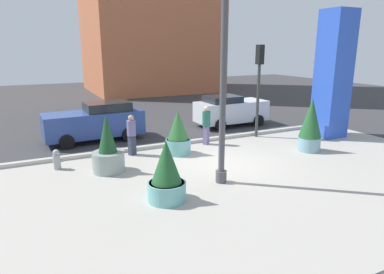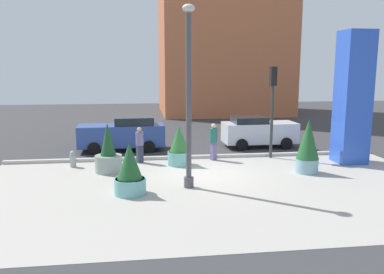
{
  "view_description": "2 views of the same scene",
  "coord_description": "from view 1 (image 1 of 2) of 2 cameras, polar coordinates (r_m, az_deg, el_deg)",
  "views": [
    {
      "loc": [
        -6.5,
        -10.73,
        4.34
      ],
      "look_at": [
        -1.41,
        -0.27,
        1.29
      ],
      "focal_mm": 32.43,
      "sensor_mm": 36.0,
      "label": 1
    },
    {
      "loc": [
        -2.71,
        -15.58,
        4.36
      ],
      "look_at": [
        -0.7,
        -0.35,
        1.68
      ],
      "focal_mm": 37.19,
      "sensor_mm": 36.0,
      "label": 2
    }
  ],
  "objects": [
    {
      "name": "ground_plane",
      "position": [
        16.67,
        -2.04,
        -0.39
      ],
      "size": [
        60.0,
        60.0,
        0.0
      ],
      "primitive_type": "plane",
      "color": "#38383A"
    },
    {
      "name": "plaza_pavement",
      "position": [
        11.72,
        10.05,
        -7.27
      ],
      "size": [
        18.0,
        10.0,
        0.02
      ],
      "primitive_type": "cube",
      "color": "#ADA89E",
      "rests_on": "ground_plane"
    },
    {
      "name": "curb_strip",
      "position": [
        15.88,
        -0.76,
        -0.85
      ],
      "size": [
        18.0,
        0.24,
        0.16
      ],
      "primitive_type": "cube",
      "color": "#B7B2A8",
      "rests_on": "ground_plane"
    },
    {
      "name": "lamp_post",
      "position": [
        10.77,
        5.14,
        8.44
      ],
      "size": [
        0.44,
        0.44,
        6.51
      ],
      "color": "#4C4C51",
      "rests_on": "ground_plane"
    },
    {
      "name": "art_pillar_blue",
      "position": [
        18.13,
        22.2,
        9.41
      ],
      "size": [
        1.28,
        1.28,
        6.01
      ],
      "primitive_type": "cube",
      "color": "blue",
      "rests_on": "ground_plane"
    },
    {
      "name": "potted_plant_near_left",
      "position": [
        12.54,
        -13.66,
        -2.23
      ],
      "size": [
        1.13,
        1.13,
        2.11
      ],
      "color": "gray",
      "rests_on": "ground_plane"
    },
    {
      "name": "potted_plant_by_pillar",
      "position": [
        9.94,
        -4.22,
        -6.15
      ],
      "size": [
        1.11,
        1.11,
        1.82
      ],
      "color": "#6BB2B2",
      "rests_on": "ground_plane"
    },
    {
      "name": "potted_plant_mid_plaza",
      "position": [
        15.38,
        18.93,
        1.87
      ],
      "size": [
        0.94,
        0.94,
        2.27
      ],
      "color": "#7AA8B7",
      "rests_on": "ground_plane"
    },
    {
      "name": "potted_plant_near_right",
      "position": [
        14.23,
        -2.31,
        0.41
      ],
      "size": [
        1.04,
        1.04,
        1.83
      ],
      "color": "#6BB2B2",
      "rests_on": "ground_plane"
    },
    {
      "name": "fire_hydrant",
      "position": [
        13.47,
        -21.35,
        -3.48
      ],
      "size": [
        0.36,
        0.26,
        0.75
      ],
      "color": "#99999E",
      "rests_on": "ground_plane"
    },
    {
      "name": "traffic_light_far_side",
      "position": [
        16.95,
        10.94,
        9.83
      ],
      "size": [
        0.28,
        0.42,
        4.41
      ],
      "color": "#333833",
      "rests_on": "ground_plane"
    },
    {
      "name": "car_far_lane",
      "position": [
        19.56,
        6.33,
        4.41
      ],
      "size": [
        4.04,
        1.99,
        1.71
      ],
      "color": "silver",
      "rests_on": "ground_plane"
    },
    {
      "name": "car_curb_west",
      "position": [
        16.88,
        -15.57,
        2.43
      ],
      "size": [
        4.56,
        2.06,
        1.8
      ],
      "color": "#2D4793",
      "rests_on": "ground_plane"
    },
    {
      "name": "pedestrian_by_curb",
      "position": [
        15.59,
        2.36,
        2.28
      ],
      "size": [
        0.5,
        0.5,
        1.77
      ],
      "color": "slate",
      "rests_on": "ground_plane"
    },
    {
      "name": "pedestrian_on_sidewalk",
      "position": [
        14.25,
        -9.92,
        0.64
      ],
      "size": [
        0.48,
        0.48,
        1.67
      ],
      "color": "#33384C",
      "rests_on": "ground_plane"
    }
  ]
}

